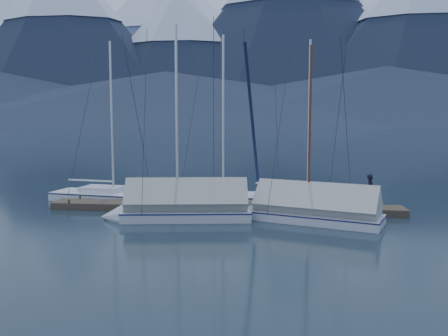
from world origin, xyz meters
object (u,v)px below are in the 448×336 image
Objects in this scene: sailboat_open_left at (122,198)px; sailboat_covered_near at (305,211)px; sailboat_open_right at (317,200)px; sailboat_covered_far at (175,209)px; sailboat_open_mid at (232,199)px; person at (370,190)px.

sailboat_covered_near is (10.10, -4.03, 0.27)m from sailboat_open_left.
sailboat_open_left reaches higher than sailboat_open_right.
sailboat_open_left is 5.94m from sailboat_covered_far.
sailboat_open_right is at bearing 4.50° from sailboat_open_mid.
sailboat_covered_near is at bearing -100.79° from sailboat_open_right.
sailboat_open_left is 1.00× the size of sailboat_open_right.
sailboat_open_mid reaches higher than sailboat_covered_near.
person is at bearing -6.87° from sailboat_open_left.
sailboat_covered_far is at bearing -143.80° from sailboat_open_right.
sailboat_covered_far reaches higher than sailboat_covered_near.
sailboat_open_right is 6.18× the size of person.
person is (2.45, -2.38, 0.96)m from sailboat_open_right.
sailboat_open_right is at bearing 3.94° from sailboat_open_left.
sailboat_open_left is 1.11× the size of sailboat_covered_near.
sailboat_open_right is (11.02, 0.76, -0.00)m from sailboat_open_left.
person is at bearing 35.60° from sailboat_covered_near.
person is at bearing -15.64° from sailboat_open_mid.
sailboat_covered_near is (3.81, -4.42, 0.26)m from sailboat_open_mid.
sailboat_open_mid is 1.03× the size of sailboat_covered_far.
sailboat_open_left is at bearing -176.48° from sailboat_open_mid.
sailboat_covered_far is 6.18× the size of person.
sailboat_open_left is 6.30m from sailboat_open_mid.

